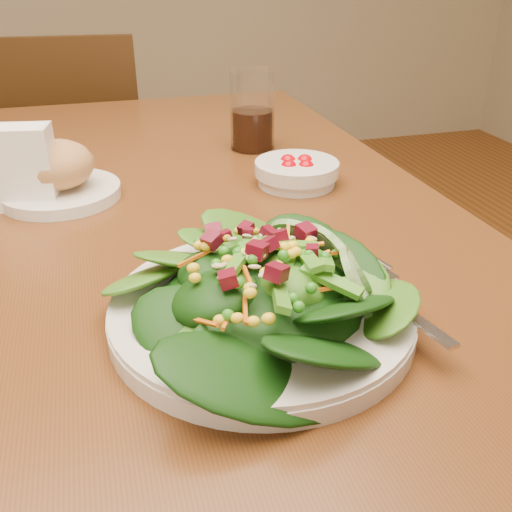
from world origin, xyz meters
name	(u,v)px	position (x,y,z in m)	size (l,w,h in m)	color
dining_table	(148,269)	(0.00, 0.00, 0.65)	(0.90, 1.40, 0.75)	#5C2C16
chair_far	(82,176)	(-0.10, 0.96, 0.47)	(0.45, 0.46, 0.89)	black
salad_plate	(272,293)	(0.09, -0.32, 0.78)	(0.31, 0.30, 0.09)	silver
bread_plate	(58,175)	(-0.11, 0.08, 0.79)	(0.18, 0.18, 0.09)	silver
tomato_bowl	(297,172)	(0.25, 0.03, 0.77)	(0.13, 0.13, 0.04)	silver
drinking_glass	(252,116)	(0.23, 0.23, 0.81)	(0.08, 0.08, 0.14)	silver
napkin_holder	(21,165)	(-0.16, 0.06, 0.81)	(0.10, 0.07, 0.12)	white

